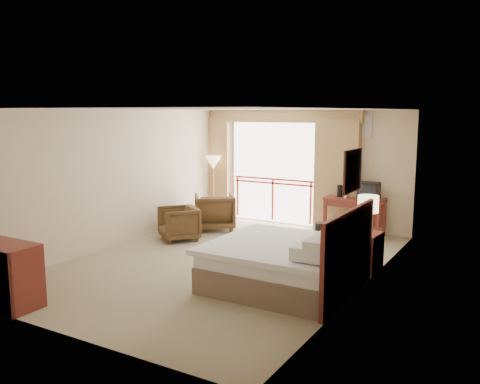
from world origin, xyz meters
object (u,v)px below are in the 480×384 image
Objects in this scene: nightstand at (365,252)px; wastebasket at (321,231)px; tv at (369,191)px; floor_lamp at (213,165)px; armchair_near at (179,240)px; desk at (356,206)px; side_table at (188,215)px; armchair_far at (215,229)px; bed at (287,263)px; table_lamp at (368,205)px.

nightstand reaches higher than wastebasket.
tv is 1.32m from wastebasket.
nightstand is at bearing -49.18° from wastebasket.
wastebasket is 0.21× the size of floor_lamp.
wastebasket is 3.00m from armchair_near.
floor_lamp reaches higher than desk.
side_table is at bearing -141.95° from tv.
armchair_far is at bearing 166.15° from nightstand.
nightstand is 0.41× the size of floor_lamp.
bed is 1.35× the size of floor_lamp.
bed is 3.27× the size of nightstand.
armchair_near is at bearing -69.05° from side_table.
armchair_far is 1.17× the size of armchair_near.
table_lamp reaches higher than armchair_near.
tv reaches higher than nightstand.
floor_lamp is (-0.56, 2.17, 1.35)m from armchair_near.
bed is 4.08m from side_table.
wastebasket is at bearing 131.67° from table_lamp.
side_table is (-3.31, -1.61, -0.26)m from desk.
nightstand is at bearing -90.00° from table_lamp.
side_table is at bearing -161.52° from wastebasket.
bed reaches higher than armchair_far.
armchair_far is at bearing 138.96° from bed.
nightstand is at bearing 36.98° from armchair_near.
wastebasket is at bearing -127.46° from desk.
armchair_far is at bearing 162.52° from table_lamp.
floor_lamp is at bearing 135.70° from bed.
tv is 0.26× the size of floor_lamp.
bed is 3.86× the size of side_table.
wastebasket is 0.37× the size of armchair_far.
desk is 2.28× the size of side_table.
wastebasket is 2.94m from side_table.
wastebasket is (-0.52, -0.68, -0.47)m from desk.
tv reaches higher than wastebasket.
armchair_near reaches higher than wastebasket.
floor_lamp is at bearing 154.19° from table_lamp.
tv is at bearing -11.26° from desk.
side_table is (-3.45, 2.17, 0.00)m from bed.
wastebasket is (-0.82, -0.62, -0.83)m from tv.
bed is 3.54m from armchair_near.
nightstand is 4.08m from armchair_far.
side_table is at bearing 170.53° from table_lamp.
bed is at bearing -77.85° from wastebasket.
table_lamp reaches higher than armchair_far.
desk reaches higher than side_table.
bed is at bearing -115.01° from nightstand.
bed is at bearing -44.30° from floor_lamp.
desk is at bearing 1.95° from floor_lamp.
desk is 3.05× the size of tv.
table_lamp is 4.21m from armchair_far.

